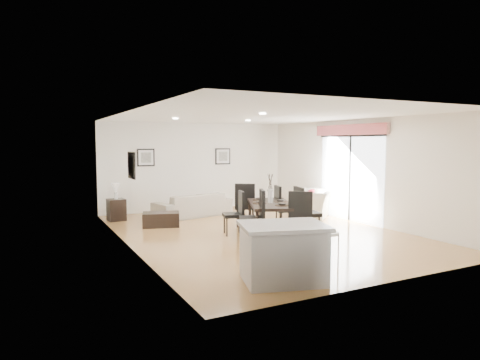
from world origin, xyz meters
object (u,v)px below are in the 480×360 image
coffee_table (161,219)px  kitchen_island (283,252)px  dining_chair_foot (245,203)px  sofa (193,205)px  dining_chair_wfar (237,210)px  dining_chair_wnear (256,213)px  dining_chair_enear (304,209)px  dining_chair_head (300,216)px  bar_stool (329,238)px  side_table (116,210)px  dining_table (270,206)px  dining_chair_efar (282,205)px  armchair (312,204)px

coffee_table → kitchen_island: bearing=-68.3°
dining_chair_foot → kitchen_island: dining_chair_foot is taller
sofa → dining_chair_wfar: (0.04, -2.72, 0.23)m
dining_chair_wnear → dining_chair_wfar: 0.90m
dining_chair_enear → dining_chair_head: dining_chair_enear is taller
dining_chair_foot → kitchen_island: 4.24m
dining_chair_enear → bar_stool: (-1.25, -2.45, -0.04)m
side_table → dining_chair_head: bearing=-58.6°
dining_table → dining_chair_efar: 0.78m
dining_chair_head → coffee_table: size_ratio=1.23×
dining_chair_wnear → dining_chair_head: dining_chair_wnear is taller
armchair → bar_stool: 5.23m
dining_chair_efar → dining_chair_foot: 0.93m
dining_chair_wnear → dining_chair_efar: bearing=150.0°
dining_chair_foot → bar_stool: bearing=113.9°
coffee_table → bar_stool: (1.27, -4.98, 0.40)m
coffee_table → kitchen_island: 5.00m
dining_chair_wfar → dining_chair_wnear: bearing=16.1°
dining_chair_enear → dining_chair_head: bearing=153.7°
armchair → dining_chair_head: size_ratio=1.07×
dining_table → dining_chair_wnear: dining_chair_wnear is taller
dining_chair_foot → side_table: dining_chair_foot is taller
dining_chair_efar → dining_chair_foot: dining_chair_foot is taller
dining_chair_efar → bar_stool: bearing=176.1°
sofa → dining_chair_efar: size_ratio=2.11×
armchair → dining_chair_head: dining_chair_head is taller
dining_chair_wnear → side_table: 4.48m
dining_table → kitchen_island: bearing=-94.5°
sofa → dining_table: (0.67, -3.15, 0.34)m
bar_stool → dining_chair_wnear: bearing=89.8°
dining_chair_head → side_table: size_ratio=1.89×
dining_table → coffee_table: dining_table is taller
armchair → dining_chair_efar: bearing=-10.6°
dining_chair_wfar → dining_chair_head: 1.67m
dining_table → dining_chair_head: 1.11m
sofa → side_table: bearing=-21.2°
sofa → armchair: 3.37m
dining_table → dining_chair_head: (0.05, -1.11, -0.05)m
dining_chair_enear → coffee_table: size_ratio=1.25×
sofa → bar_stool: bar_stool is taller
sofa → dining_table: bearing=89.3°
armchair → dining_chair_wnear: 3.49m
bar_stool → sofa: bearing=90.3°
armchair → dining_table: bearing=-9.0°
coffee_table → side_table: (-0.83, 1.35, 0.11)m
dining_table → kitchen_island: (-1.50, -2.87, -0.22)m
sofa → dining_chair_wfar: size_ratio=2.24×
armchair → side_table: bearing=-63.7°
side_table → coffee_table: bearing=-58.5°
sofa → bar_stool: bearing=77.6°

